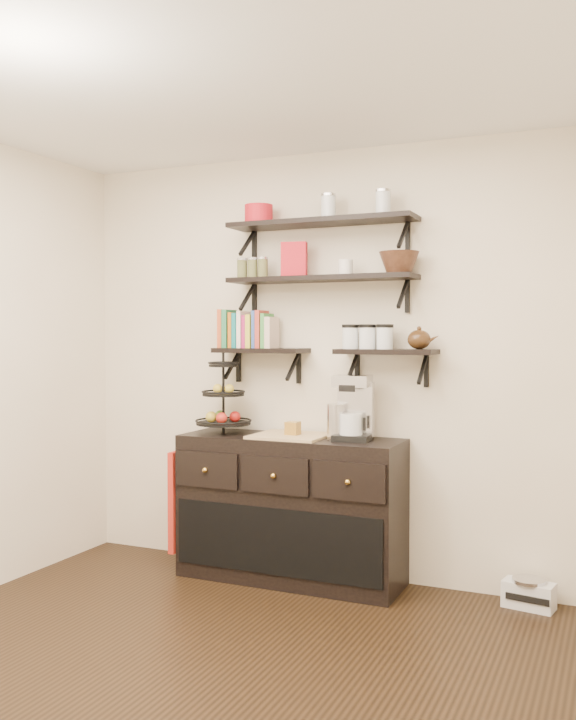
{
  "coord_description": "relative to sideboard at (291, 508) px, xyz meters",
  "views": [
    {
      "loc": [
        1.74,
        -2.8,
        1.54
      ],
      "look_at": [
        -0.02,
        1.15,
        1.39
      ],
      "focal_mm": 38.0,
      "sensor_mm": 36.0,
      "label": 1
    }
  ],
  "objects": [
    {
      "name": "ceiling",
      "position": [
        0.16,
        -1.51,
        2.25
      ],
      "size": [
        3.5,
        3.5,
        0.02
      ],
      "primitive_type": "cube",
      "color": "white",
      "rests_on": "back_wall"
    },
    {
      "name": "shelf_low_left",
      "position": [
        -0.26,
        0.12,
        0.98
      ],
      "size": [
        0.6,
        0.25,
        0.23
      ],
      "color": "black",
      "rests_on": "back_wall"
    },
    {
      "name": "apron",
      "position": [
        -0.73,
        -0.1,
        0.01
      ],
      "size": [
        0.04,
        0.28,
        0.65
      ],
      "primitive_type": "cube",
      "color": "#A12811",
      "rests_on": "sideboard"
    },
    {
      "name": "walnut_bowl",
      "position": [
        0.66,
        0.1,
        1.51
      ],
      "size": [
        0.24,
        0.24,
        0.13
      ],
      "primitive_type": null,
      "color": "black",
      "rests_on": "shelf_mid"
    },
    {
      "name": "coffee_maker",
      "position": [
        0.4,
        0.03,
        0.64
      ],
      "size": [
        0.23,
        0.23,
        0.39
      ],
      "rotation": [
        0.0,
        0.0,
        0.11
      ],
      "color": "black",
      "rests_on": "sideboard"
    },
    {
      "name": "red_pot",
      "position": [
        -0.27,
        0.1,
        1.86
      ],
      "size": [
        0.18,
        0.18,
        0.12
      ],
      "primitive_type": "cylinder",
      "color": "red",
      "rests_on": "shelf_top"
    },
    {
      "name": "shelf_low_right",
      "position": [
        0.58,
        0.12,
        0.98
      ],
      "size": [
        0.6,
        0.25,
        0.23
      ],
      "color": "black",
      "rests_on": "back_wall"
    },
    {
      "name": "glass_canisters",
      "position": [
        0.46,
        0.12,
        1.06
      ],
      "size": [
        0.32,
        0.1,
        0.13
      ],
      "color": "silver",
      "rests_on": "shelf_low_right"
    },
    {
      "name": "cookbooks",
      "position": [
        -0.33,
        0.12,
        1.11
      ],
      "size": [
        0.4,
        0.15,
        0.26
      ],
      "color": "#C65026",
      "rests_on": "shelf_low_left"
    },
    {
      "name": "candle",
      "position": [
        0.01,
        0.0,
        0.5
      ],
      "size": [
        0.08,
        0.08,
        0.08
      ],
      "primitive_type": "cube",
      "color": "olive",
      "rests_on": "sideboard"
    },
    {
      "name": "shelf_mid",
      "position": [
        0.16,
        0.1,
        1.43
      ],
      "size": [
        1.2,
        0.27,
        0.23
      ],
      "color": "black",
      "rests_on": "back_wall"
    },
    {
      "name": "shelf_top",
      "position": [
        0.16,
        0.1,
        1.78
      ],
      "size": [
        1.2,
        0.27,
        0.23
      ],
      "color": "black",
      "rests_on": "back_wall"
    },
    {
      "name": "back_wall",
      "position": [
        0.16,
        0.24,
        0.9
      ],
      "size": [
        3.5,
        0.02,
        2.7
      ],
      "primitive_type": "cube",
      "color": "white",
      "rests_on": "ground"
    },
    {
      "name": "sideboard",
      "position": [
        0.0,
        0.0,
        0.0
      ],
      "size": [
        1.4,
        0.5,
        0.92
      ],
      "color": "black",
      "rests_on": "floor"
    },
    {
      "name": "teapot",
      "position": [
        0.78,
        0.12,
        1.07
      ],
      "size": [
        0.2,
        0.16,
        0.14
      ],
      "primitive_type": null,
      "rotation": [
        0.0,
        0.0,
        0.11
      ],
      "color": "#3A2411",
      "rests_on": "shelf_low_right"
    },
    {
      "name": "floor",
      "position": [
        0.16,
        -1.51,
        -0.45
      ],
      "size": [
        3.5,
        3.5,
        0.0
      ],
      "primitive_type": "plane",
      "color": "black",
      "rests_on": "ground"
    },
    {
      "name": "recipe_box",
      "position": [
        -0.02,
        0.1,
        1.56
      ],
      "size": [
        0.17,
        0.09,
        0.22
      ],
      "primitive_type": "cube",
      "rotation": [
        0.0,
        0.0,
        0.19
      ],
      "color": "red",
      "rests_on": "shelf_mid"
    },
    {
      "name": "ramekins",
      "position": [
        0.32,
        0.1,
        1.5
      ],
      "size": [
        0.09,
        0.09,
        0.1
      ],
      "primitive_type": "cylinder",
      "color": "white",
      "rests_on": "shelf_mid"
    },
    {
      "name": "thermal_carafe",
      "position": [
        0.31,
        -0.02,
        0.56
      ],
      "size": [
        0.11,
        0.11,
        0.22
      ],
      "primitive_type": "cylinder",
      "color": "silver",
      "rests_on": "sideboard"
    },
    {
      "name": "fruit_stand",
      "position": [
        -0.47,
        0.0,
        0.63
      ],
      "size": [
        0.35,
        0.35,
        0.52
      ],
      "rotation": [
        0.0,
        0.0,
        -0.24
      ],
      "color": "black",
      "rests_on": "sideboard"
    },
    {
      "name": "radio",
      "position": [
        1.42,
        0.09,
        -0.37
      ],
      "size": [
        0.3,
        0.21,
        0.17
      ],
      "rotation": [
        0.0,
        0.0,
        -0.16
      ],
      "color": "silver",
      "rests_on": "floor"
    }
  ]
}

